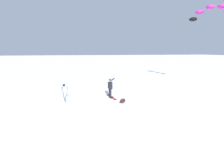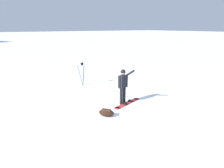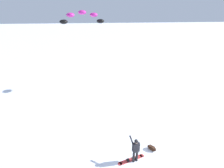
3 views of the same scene
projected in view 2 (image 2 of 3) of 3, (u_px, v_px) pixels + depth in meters
The scene contains 5 objects.
ground_plane at pixel (104, 101), 9.34m from camera, with size 300.00×300.00×0.00m, color white.
snowboarder at pixel (123, 83), 8.71m from camera, with size 0.57×0.64×1.70m.
snowboard at pixel (128, 103), 9.01m from camera, with size 1.79×0.66×0.10m.
gear_bag_large at pixel (106, 113), 7.67m from camera, with size 0.64×0.68×0.31m.
camera_tripod at pixel (82, 70), 11.43m from camera, with size 0.48×0.49×1.46m.
Camera 2 is at (4.52, 7.43, 3.53)m, focal length 29.98 mm.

